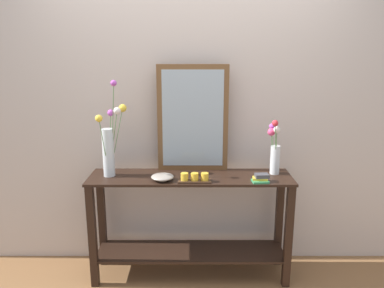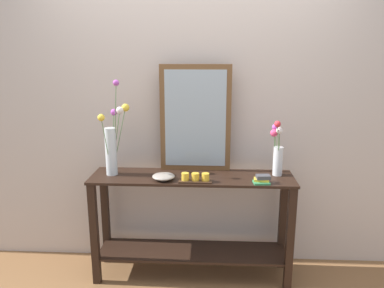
{
  "view_description": "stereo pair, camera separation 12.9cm",
  "coord_description": "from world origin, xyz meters",
  "px_view_note": "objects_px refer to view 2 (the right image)",
  "views": [
    {
      "loc": [
        0.01,
        -2.72,
        1.77
      ],
      "look_at": [
        0.0,
        0.0,
        1.1
      ],
      "focal_mm": 34.84,
      "sensor_mm": 36.0,
      "label": 1
    },
    {
      "loc": [
        0.14,
        -2.71,
        1.77
      ],
      "look_at": [
        0.0,
        0.0,
        1.1
      ],
      "focal_mm": 34.84,
      "sensor_mm": 36.0,
      "label": 2
    }
  ],
  "objects_px": {
    "vase_right": "(277,152)",
    "tall_vase_left": "(112,143)",
    "candle_tray": "(195,178)",
    "decorative_bowl": "(164,176)",
    "book_stack": "(262,179)",
    "mirror_leaning": "(195,119)",
    "console_table": "(192,216)"
  },
  "relations": [
    {
      "from": "candle_tray",
      "to": "book_stack",
      "type": "relative_size",
      "value": 1.93
    },
    {
      "from": "tall_vase_left",
      "to": "vase_right",
      "type": "height_order",
      "value": "tall_vase_left"
    },
    {
      "from": "console_table",
      "to": "decorative_bowl",
      "type": "xyz_separation_m",
      "value": [
        -0.21,
        -0.1,
        0.36
      ]
    },
    {
      "from": "book_stack",
      "to": "mirror_leaning",
      "type": "bearing_deg",
      "value": 149.48
    },
    {
      "from": "tall_vase_left",
      "to": "decorative_bowl",
      "type": "relative_size",
      "value": 4.34
    },
    {
      "from": "console_table",
      "to": "vase_right",
      "type": "xyz_separation_m",
      "value": [
        0.65,
        0.05,
        0.52
      ]
    },
    {
      "from": "mirror_leaning",
      "to": "candle_tray",
      "type": "bearing_deg",
      "value": -87.41
    },
    {
      "from": "vase_right",
      "to": "tall_vase_left",
      "type": "bearing_deg",
      "value": -178.2
    },
    {
      "from": "tall_vase_left",
      "to": "decorative_bowl",
      "type": "bearing_deg",
      "value": -15.31
    },
    {
      "from": "mirror_leaning",
      "to": "book_stack",
      "type": "bearing_deg",
      "value": -30.52
    },
    {
      "from": "console_table",
      "to": "book_stack",
      "type": "bearing_deg",
      "value": -14.31
    },
    {
      "from": "tall_vase_left",
      "to": "decorative_bowl",
      "type": "height_order",
      "value": "tall_vase_left"
    },
    {
      "from": "console_table",
      "to": "vase_right",
      "type": "relative_size",
      "value": 3.55
    },
    {
      "from": "console_table",
      "to": "mirror_leaning",
      "type": "bearing_deg",
      "value": 83.62
    },
    {
      "from": "mirror_leaning",
      "to": "tall_vase_left",
      "type": "xyz_separation_m",
      "value": [
        -0.63,
        -0.15,
        -0.17
      ]
    },
    {
      "from": "mirror_leaning",
      "to": "decorative_bowl",
      "type": "xyz_separation_m",
      "value": [
        -0.23,
        -0.26,
        -0.39
      ]
    },
    {
      "from": "tall_vase_left",
      "to": "decorative_bowl",
      "type": "xyz_separation_m",
      "value": [
        0.4,
        -0.11,
        -0.23
      ]
    },
    {
      "from": "tall_vase_left",
      "to": "book_stack",
      "type": "height_order",
      "value": "tall_vase_left"
    },
    {
      "from": "candle_tray",
      "to": "decorative_bowl",
      "type": "bearing_deg",
      "value": 172.55
    },
    {
      "from": "decorative_bowl",
      "to": "book_stack",
      "type": "height_order",
      "value": "book_stack"
    },
    {
      "from": "mirror_leaning",
      "to": "book_stack",
      "type": "height_order",
      "value": "mirror_leaning"
    },
    {
      "from": "tall_vase_left",
      "to": "book_stack",
      "type": "relative_size",
      "value": 5.81
    },
    {
      "from": "mirror_leaning",
      "to": "vase_right",
      "type": "xyz_separation_m",
      "value": [
        0.63,
        -0.11,
        -0.23
      ]
    },
    {
      "from": "mirror_leaning",
      "to": "book_stack",
      "type": "distance_m",
      "value": 0.7
    },
    {
      "from": "tall_vase_left",
      "to": "vase_right",
      "type": "xyz_separation_m",
      "value": [
        1.26,
        0.04,
        -0.07
      ]
    },
    {
      "from": "vase_right",
      "to": "candle_tray",
      "type": "height_order",
      "value": "vase_right"
    },
    {
      "from": "vase_right",
      "to": "book_stack",
      "type": "xyz_separation_m",
      "value": [
        -0.13,
        -0.18,
        -0.16
      ]
    },
    {
      "from": "candle_tray",
      "to": "decorative_bowl",
      "type": "distance_m",
      "value": 0.24
    },
    {
      "from": "book_stack",
      "to": "candle_tray",
      "type": "bearing_deg",
      "value": 179.72
    },
    {
      "from": "mirror_leaning",
      "to": "vase_right",
      "type": "bearing_deg",
      "value": -9.87
    },
    {
      "from": "mirror_leaning",
      "to": "decorative_bowl",
      "type": "height_order",
      "value": "mirror_leaning"
    },
    {
      "from": "decorative_bowl",
      "to": "console_table",
      "type": "bearing_deg",
      "value": 25.37
    }
  ]
}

